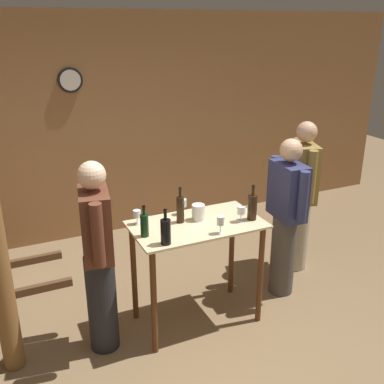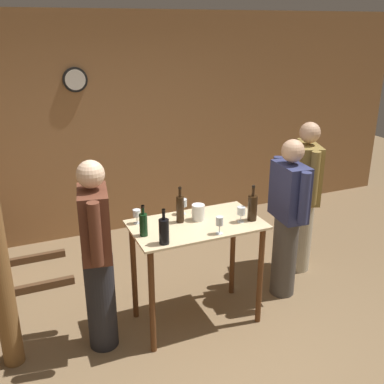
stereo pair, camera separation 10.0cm
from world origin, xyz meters
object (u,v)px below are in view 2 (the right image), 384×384
Objects in this scene: wine_glass_far_side at (241,211)px; wine_glass_near_center at (183,203)px; wine_glass_near_right at (220,222)px; person_host at (97,254)px; wine_bottle_left at (164,231)px; wine_bottle_right at (252,207)px; ice_bucket at (198,212)px; person_visitor_bearded at (304,195)px; wine_bottle_center at (180,208)px; wine_bottle_far_left at (143,224)px; person_visitor_with_scarf at (288,217)px; wine_glass_near_left at (137,214)px.

wine_glass_near_center is at bearing 137.51° from wine_glass_far_side.
wine_glass_near_right is 0.09× the size of person_host.
wine_glass_near_center is at bearing 53.64° from wine_bottle_left.
wine_bottle_right reaches higher than ice_bucket.
person_visitor_bearded is (1.78, 0.63, -0.20)m from wine_bottle_left.
wine_glass_far_side is at bearing 25.87° from wine_glass_near_right.
wine_bottle_right is (0.58, -0.21, -0.01)m from wine_bottle_center.
wine_glass_near_center is at bearing 31.66° from wine_bottle_far_left.
wine_glass_near_center reaches higher than ice_bucket.
wine_glass_far_side is (0.47, -0.20, -0.02)m from wine_bottle_center.
wine_glass_far_side is at bearing -163.70° from person_visitor_with_scarf.
person_host is 1.82m from person_visitor_with_scarf.
person_visitor_with_scarf is at bearing 19.66° from wine_bottle_right.
wine_bottle_right is 0.61m from wine_glass_near_center.
person_visitor_bearded reaches higher than wine_glass_near_left.
wine_bottle_center reaches higher than wine_glass_near_right.
wine_glass_far_side is (0.73, 0.12, -0.01)m from wine_bottle_left.
wine_bottle_right is at bearing -0.46° from wine_glass_far_side.
wine_glass_near_left is 0.88× the size of wine_glass_near_center.
wine_glass_near_left is at bearing -175.82° from wine_glass_near_center.
wine_glass_near_center is 0.09× the size of person_visitor_bearded.
wine_bottle_center is 0.19× the size of person_visitor_bearded.
wine_bottle_far_left is 1.88× the size of wine_glass_far_side.
wine_glass_near_left is 0.90× the size of ice_bucket.
wine_bottle_left is 0.52m from ice_bucket.
ice_bucket is (-0.42, 0.19, -0.05)m from wine_bottle_right.
wine_bottle_left is at bearing -167.62° from person_visitor_with_scarf.
person_visitor_bearded reaches higher than wine_bottle_right.
wine_glass_far_side is (0.39, -0.35, -0.00)m from wine_glass_near_center.
wine_glass_near_center is at bearing -173.70° from person_visitor_bearded.
person_visitor_bearded is at bearing 13.50° from ice_bucket.
wine_glass_near_right is at bearing -160.65° from person_visitor_with_scarf.
person_visitor_with_scarf reaches higher than wine_bottle_far_left.
wine_glass_far_side is 1.23m from person_host.
person_visitor_with_scarf is 0.97× the size of person_visitor_bearded.
person_visitor_with_scarf reaches higher than wine_glass_near_right.
person_visitor_bearded reaches higher than person_host.
person_host is 0.99× the size of person_visitor_bearded.
person_host is at bearing 175.13° from wine_bottle_right.
wine_glass_near_right is at bearing -1.67° from wine_bottle_left.
wine_glass_far_side is at bearing -42.49° from wine_glass_near_center.
person_visitor_with_scarf is at bearing -0.52° from ice_bucket.
wine_glass_near_left is 0.71m from wine_glass_near_right.
wine_glass_near_right is at bearing -76.25° from wine_glass_near_center.
wine_bottle_center is at bearing 121.35° from wine_glass_near_right.
person_visitor_with_scarf is (1.43, -0.14, -0.22)m from wine_glass_near_left.
person_visitor_with_scarf is at bearing 2.11° from person_host.
wine_bottle_right is at bearing 18.94° from wine_glass_near_right.
wine_bottle_far_left is 0.95m from wine_bottle_right.
person_host is at bearing -177.89° from person_visitor_with_scarf.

